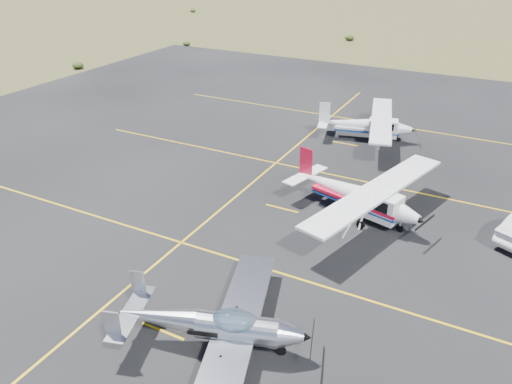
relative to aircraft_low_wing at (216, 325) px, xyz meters
The scene contains 5 objects.
ground 3.44m from the aircraft_low_wing, 77.11° to the left, with size 1600.00×1600.00×0.00m, color #383D1C.
apron 10.28m from the aircraft_low_wing, 85.89° to the left, with size 72.00×72.00×0.02m, color black.
aircraft_low_wing is the anchor object (origin of this frame).
aircraft_cessna 12.08m from the aircraft_low_wing, 82.52° to the left, with size 7.66×11.45×2.91m.
aircraft_plain 23.34m from the aircraft_low_wing, 93.01° to the left, with size 6.70×10.29×2.61m.
Camera 1 is at (7.02, -14.86, 13.73)m, focal length 35.00 mm.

